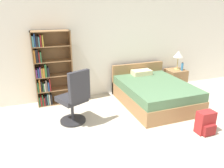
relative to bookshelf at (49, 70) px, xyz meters
The scene contains 9 objects.
ground_plane 3.57m from the bookshelf, 60.89° to the right, with size 14.00×14.00×0.00m, color #BCB29E.
wall_back 1.76m from the bookshelf, ahead, with size 9.00×0.06×2.60m.
bookshelf is the anchor object (origin of this frame).
bed 2.52m from the bookshelf, 19.70° to the right, with size 1.46×1.91×0.78m.
office_chair 1.25m from the bookshelf, 72.60° to the right, with size 0.65×0.70×1.13m.
nightstand 3.48m from the bookshelf, ahead, with size 0.50×0.50×0.54m.
table_lamp 3.47m from the bookshelf, ahead, with size 0.27×0.27×0.53m.
water_bottle 3.54m from the bookshelf, ahead, with size 0.07×0.07×0.23m.
backpack_red 3.49m from the bookshelf, 42.59° to the right, with size 0.32×0.26×0.43m.
Camera 1 is at (-1.98, -2.00, 2.21)m, focal length 35.00 mm.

